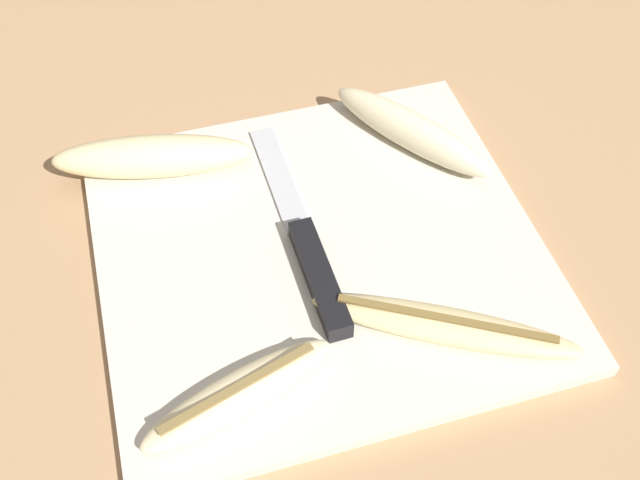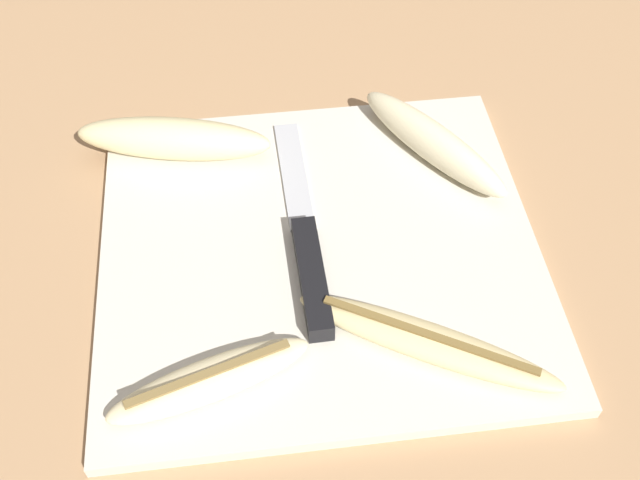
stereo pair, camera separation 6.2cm
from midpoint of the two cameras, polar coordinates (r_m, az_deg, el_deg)
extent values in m
plane|color=tan|center=(0.64, 2.78, -1.41)|extent=(4.00, 4.00, 0.00)
cube|color=beige|center=(0.63, 2.80, -1.08)|extent=(0.37, 0.34, 0.01)
cube|color=black|center=(0.60, 2.35, -3.01)|extent=(0.02, 0.11, 0.02)
cube|color=#B7BABF|center=(0.68, 0.60, 4.86)|extent=(0.02, 0.13, 0.00)
ellipsoid|color=beige|center=(0.70, -8.59, 7.49)|extent=(0.18, 0.08, 0.04)
ellipsoid|color=beige|center=(0.70, 11.15, 7.19)|extent=(0.12, 0.16, 0.04)
ellipsoid|color=beige|center=(0.55, -5.15, -10.82)|extent=(0.16, 0.08, 0.02)
cube|color=olive|center=(0.54, -5.23, -10.31)|extent=(0.12, 0.04, 0.00)
ellipsoid|color=beige|center=(0.58, 11.30, -7.82)|extent=(0.20, 0.13, 0.02)
cube|color=brown|center=(0.57, 11.45, -7.29)|extent=(0.15, 0.09, 0.00)
camera|label=1|loc=(0.03, -87.13, 3.60)|focal=42.00mm
camera|label=2|loc=(0.03, 92.87, -3.60)|focal=42.00mm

